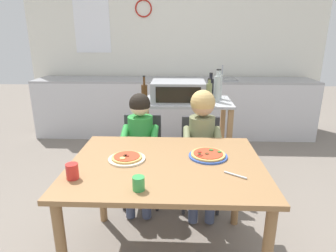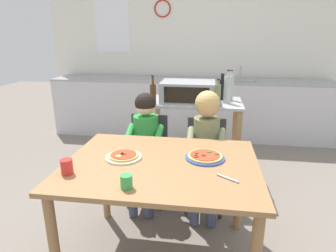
{
  "view_description": "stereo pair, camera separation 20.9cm",
  "coord_description": "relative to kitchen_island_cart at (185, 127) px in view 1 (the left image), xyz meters",
  "views": [
    {
      "loc": [
        0.08,
        -1.69,
        1.54
      ],
      "look_at": [
        0.0,
        0.3,
        0.9
      ],
      "focal_mm": 30.86,
      "sensor_mm": 36.0,
      "label": 1
    },
    {
      "loc": [
        0.29,
        -1.67,
        1.54
      ],
      "look_at": [
        0.0,
        0.3,
        0.9
      ],
      "focal_mm": 30.86,
      "sensor_mm": 36.0,
      "label": 2
    }
  ],
  "objects": [
    {
      "name": "toaster_oven",
      "position": [
        -0.08,
        -0.02,
        0.4
      ],
      "size": [
        0.55,
        0.41,
        0.21
      ],
      "color": "#999BA0",
      "rests_on": "kitchen_island_cart"
    },
    {
      "name": "back_wall_tiled",
      "position": [
        -0.15,
        1.82,
        0.78
      ],
      "size": [
        4.69,
        0.14,
        2.7
      ],
      "color": "white",
      "rests_on": "ground"
    },
    {
      "name": "serving_spoon",
      "position": [
        0.27,
        -1.45,
        0.18
      ],
      "size": [
        0.12,
        0.09,
        0.01
      ],
      "primitive_type": "cylinder",
      "rotation": [
        0.0,
        1.57,
        2.53
      ],
      "color": "#B7BABF",
      "rests_on": "dining_table"
    },
    {
      "name": "drinking_cup_green",
      "position": [
        -0.27,
        -1.63,
        0.21
      ],
      "size": [
        0.07,
        0.07,
        0.08
      ],
      "primitive_type": "cylinder",
      "color": "green",
      "rests_on": "dining_table"
    },
    {
      "name": "drinking_cup_red",
      "position": [
        -0.67,
        -1.52,
        0.22
      ],
      "size": [
        0.07,
        0.07,
        0.09
      ],
      "primitive_type": "cylinder",
      "color": "red",
      "rests_on": "dining_table"
    },
    {
      "name": "dining_chair_right",
      "position": [
        0.13,
        -0.55,
        -0.09
      ],
      "size": [
        0.36,
        0.36,
        0.81
      ],
      "color": "#333338",
      "rests_on": "ground"
    },
    {
      "name": "kitchen_counter",
      "position": [
        -0.14,
        1.41,
        -0.13
      ],
      "size": [
        4.22,
        0.6,
        1.08
      ],
      "color": "silver",
      "rests_on": "ground"
    },
    {
      "name": "child_in_olive_shirt",
      "position": [
        0.13,
        -0.66,
        0.13
      ],
      "size": [
        0.32,
        0.42,
        1.08
      ],
      "color": "#424C6B",
      "rests_on": "ground"
    },
    {
      "name": "dining_chair_left",
      "position": [
        -0.4,
        -0.5,
        -0.09
      ],
      "size": [
        0.36,
        0.36,
        0.81
      ],
      "color": "#333338",
      "rests_on": "ground"
    },
    {
      "name": "pizza_plate_blue_rimmed",
      "position": [
        0.13,
        -1.18,
        0.19
      ],
      "size": [
        0.26,
        0.26,
        0.03
      ],
      "color": "#3356B7",
      "rests_on": "dining_table"
    },
    {
      "name": "dining_table",
      "position": [
        -0.14,
        -1.28,
        0.07
      ],
      "size": [
        1.24,
        0.95,
        0.75
      ],
      "color": "olive",
      "rests_on": "ground"
    },
    {
      "name": "bottle_squat_spirits",
      "position": [
        0.36,
        0.11,
        0.43
      ],
      "size": [
        0.06,
        0.06,
        0.32
      ],
      "color": "#ADB7B2",
      "rests_on": "kitchen_island_cart"
    },
    {
      "name": "bottle_clear_vinegar",
      "position": [
        0.32,
        -0.04,
        0.43
      ],
      "size": [
        0.07,
        0.07,
        0.33
      ],
      "color": "#ADB7B2",
      "rests_on": "kitchen_island_cart"
    },
    {
      "name": "bottle_slim_sauce",
      "position": [
        -0.41,
        -0.21,
        0.4
      ],
      "size": [
        0.06,
        0.06,
        0.29
      ],
      "color": "#4C2D14",
      "rests_on": "kitchen_island_cart"
    },
    {
      "name": "bottle_dark_olive_oil",
      "position": [
        0.27,
        0.13,
        0.41
      ],
      "size": [
        0.07,
        0.07,
        0.27
      ],
      "color": "black",
      "rests_on": "kitchen_island_cart"
    },
    {
      "name": "ground_plane",
      "position": [
        -0.14,
        -0.06,
        -0.57
      ],
      "size": [
        12.18,
        12.18,
        0.0
      ],
      "primitive_type": "plane",
      "color": "slate"
    },
    {
      "name": "pizza_plate_cream",
      "position": [
        -0.4,
        -1.25,
        0.19
      ],
      "size": [
        0.24,
        0.24,
        0.03
      ],
      "color": "beige",
      "rests_on": "dining_table"
    },
    {
      "name": "bottle_tall_green_wine",
      "position": [
        0.22,
        -0.21,
        0.41
      ],
      "size": [
        0.06,
        0.06,
        0.27
      ],
      "color": "olive",
      "rests_on": "kitchen_island_cart"
    },
    {
      "name": "kitchen_island_cart",
      "position": [
        0.0,
        0.0,
        0.0
      ],
      "size": [
        0.96,
        0.55,
        0.87
      ],
      "color": "#B7BABF",
      "rests_on": "ground"
    },
    {
      "name": "child_in_green_shirt",
      "position": [
        -0.4,
        -0.63,
        0.09
      ],
      "size": [
        0.32,
        0.42,
        1.03
      ],
      "color": "#424C6B",
      "rests_on": "ground"
    }
  ]
}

